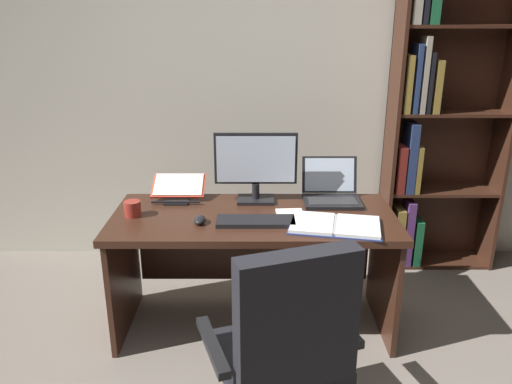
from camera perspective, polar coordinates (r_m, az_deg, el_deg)
wall_back at (r=3.68m, az=2.23°, el=13.92°), size 4.68×0.12×2.83m
desk at (r=2.96m, az=-0.08°, el=-5.58°), size 1.59×0.70×0.71m
bookshelf at (r=3.72m, az=19.71°, el=7.56°), size 0.80×0.29×2.28m
office_chair at (r=2.19m, az=3.36°, el=-18.94°), size 0.70×0.62×0.97m
monitor at (r=2.95m, az=0.14°, el=2.82°), size 0.49×0.16×0.42m
laptop at (r=3.04m, az=8.68°, el=-0.05°), size 0.33×0.31×0.24m
keyboard at (r=2.69m, az=0.13°, el=-3.34°), size 0.42×0.15×0.02m
computer_mouse at (r=2.71m, az=-6.24°, el=-3.16°), size 0.06×0.10×0.04m
reading_stand_with_book at (r=3.09m, az=-8.63°, el=0.46°), size 0.32×0.25×0.12m
open_binder at (r=2.68m, az=9.12°, el=-3.73°), size 0.52×0.38×0.02m
notepad at (r=2.79m, az=4.12°, el=-2.74°), size 0.16×0.22×0.01m
pen at (r=2.79m, az=4.54°, el=-2.57°), size 0.14×0.02×0.01m
coffee_mug at (r=2.86m, az=-13.67°, el=-1.83°), size 0.09×0.09×0.09m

